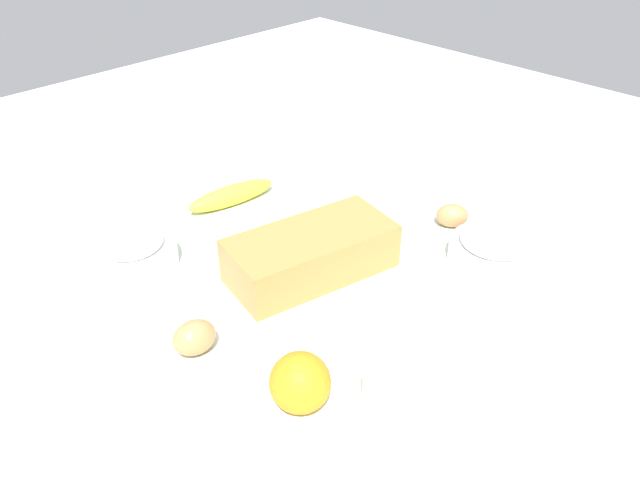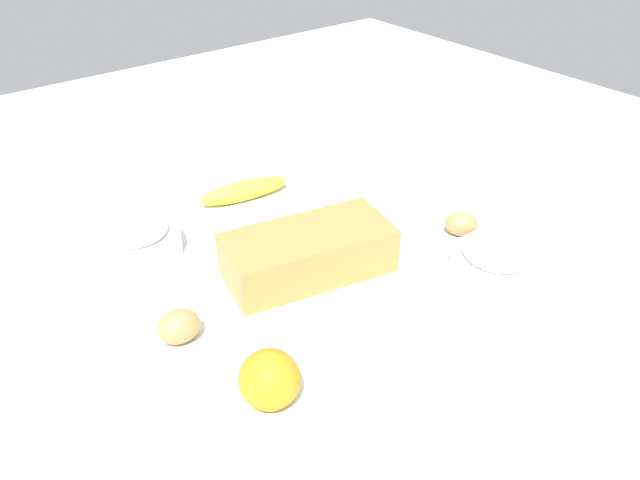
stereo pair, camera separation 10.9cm
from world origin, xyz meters
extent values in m
cube|color=silver|center=(0.00, 0.00, -0.01)|extent=(2.40, 2.40, 0.02)
cube|color=#B77A3D|center=(-0.04, -0.02, 0.04)|extent=(0.30, 0.19, 0.08)
cube|color=black|center=(-0.04, -0.02, 0.04)|extent=(0.29, 0.17, 0.07)
cylinder|color=white|center=(-0.24, 0.21, 0.02)|extent=(0.15, 0.15, 0.04)
torus|color=white|center=(-0.24, 0.21, 0.04)|extent=(0.15, 0.15, 0.01)
ellipsoid|color=white|center=(-0.24, 0.21, 0.05)|extent=(0.11, 0.11, 0.04)
cylinder|color=white|center=(0.21, -0.22, 0.02)|extent=(0.15, 0.15, 0.04)
torus|color=white|center=(0.21, -0.22, 0.04)|extent=(0.15, 0.15, 0.01)
ellipsoid|color=white|center=(0.21, -0.22, 0.05)|extent=(0.12, 0.12, 0.04)
ellipsoid|color=yellow|center=(0.01, 0.26, 0.02)|extent=(0.19, 0.07, 0.04)
sphere|color=orange|center=(-0.26, -0.22, 0.04)|extent=(0.08, 0.08, 0.08)
cube|color=#F4EDB2|center=(-0.15, -0.30, 0.03)|extent=(0.10, 0.08, 0.06)
ellipsoid|color=#BA7E4C|center=(0.26, -0.10, 0.02)|extent=(0.07, 0.08, 0.05)
ellipsoid|color=#B97D4B|center=(-0.29, -0.04, 0.03)|extent=(0.07, 0.06, 0.05)
camera|label=1|loc=(-0.64, -0.64, 0.64)|focal=35.31mm
camera|label=2|loc=(-0.56, -0.72, 0.64)|focal=35.31mm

